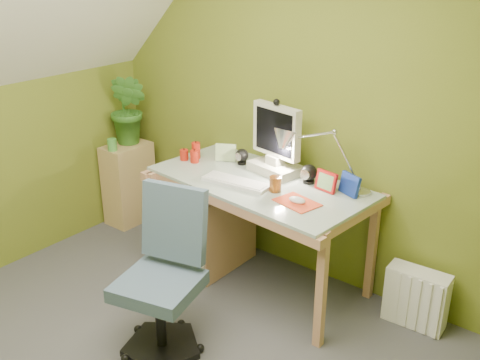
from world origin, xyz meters
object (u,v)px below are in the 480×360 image
Objects in this scene: monitor at (277,131)px; task_chair at (158,285)px; side_ledge at (129,183)px; desk_lamp at (338,146)px; desk at (259,233)px; radiator at (416,298)px; potted_plant at (129,109)px.

task_chair is at bearing -80.54° from monitor.
desk_lamp is at bearing 2.52° from side_ledge.
monitor is (0.00, 0.18, 0.67)m from desk.
desk is 0.82m from desk_lamp.
task_chair is at bearing -35.62° from side_ledge.
radiator is at bearing 12.78° from monitor.
potted_plant is (-1.86, -0.03, -0.08)m from desk_lamp.
desk is 1.07m from radiator.
desk_lamp is 0.83× the size of side_ledge.
potted_plant reaches higher than task_chair.
potted_plant is (-1.41, 0.15, 0.58)m from desk.
radiator is at bearing 10.30° from desk_lamp.
potted_plant reaches higher than side_ledge.
desk is 0.92m from task_chair.
monitor is 0.99× the size of potted_plant.
monitor reaches higher than desk_lamp.
monitor is 0.85× the size of side_ledge.
task_chair is 2.38× the size of radiator.
task_chair reaches higher than desk.
desk_lamp is 1.86m from potted_plant.
side_ledge is 0.77× the size of task_chair.
radiator is (1.03, 0.05, -0.87)m from monitor.
task_chair is (-0.46, -1.09, -0.61)m from desk_lamp.
potted_plant is at bearing 178.82° from radiator.
task_chair is (1.40, -1.06, -0.53)m from potted_plant.
potted_plant is at bearing 74.18° from side_ledge.
desk_lamp is (0.45, 0.18, 0.67)m from desk.
desk_lamp reaches higher than radiator.
desk_lamp is 0.97× the size of potted_plant.
monitor is 1.26m from task_chair.
potted_plant is 2.56m from radiator.
side_ledge is 1.83× the size of radiator.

